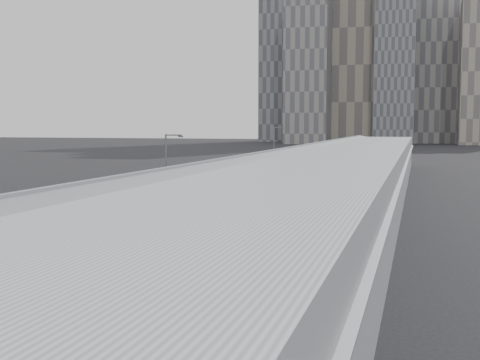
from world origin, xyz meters
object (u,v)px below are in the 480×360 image
at_px(bus_7, 317,167).
at_px(suv, 307,164).
at_px(bus_8, 331,162).
at_px(shipping_container, 284,165).
at_px(street_lamp_near, 168,168).
at_px(bus_5, 288,177).
at_px(bus_1, 76,263).
at_px(bus_2, 193,219).
at_px(street_lamp_far, 275,149).
at_px(bus_6, 305,173).
at_px(bus_4, 265,190).
at_px(bus_3, 236,201).

xyz_separation_m(bus_7, suv, (-5.84, 21.82, -0.77)).
distance_m(bus_8, shipping_container, 12.68).
bearing_deg(street_lamp_near, bus_5, 76.83).
bearing_deg(bus_1, bus_7, 89.38).
distance_m(bus_2, suv, 88.89).
bearing_deg(bus_2, street_lamp_far, 100.63).
height_order(bus_5, street_lamp_near, street_lamp_near).
bearing_deg(bus_8, bus_6, -95.41).
bearing_deg(bus_6, shipping_container, 113.95).
xyz_separation_m(bus_4, bus_5, (-0.55, 16.43, 0.17)).
bearing_deg(bus_1, bus_4, 88.73).
xyz_separation_m(bus_2, bus_5, (-0.56, 41.23, 0.11)).
relative_size(bus_3, shipping_container, 2.16).
xyz_separation_m(bus_3, bus_6, (0.02, 40.16, -0.06)).
bearing_deg(bus_5, street_lamp_far, 114.16).
bearing_deg(bus_1, bus_5, 89.48).
height_order(bus_1, bus_2, bus_1).
bearing_deg(bus_2, bus_8, 94.30).
distance_m(bus_8, street_lamp_far, 27.27).
bearing_deg(bus_4, bus_1, -89.83).
distance_m(bus_6, street_lamp_far, 7.67).
distance_m(bus_4, bus_7, 42.05).
xyz_separation_m(bus_5, street_lamp_near, (-6.87, -29.35, 3.26)).
bearing_deg(suv, street_lamp_far, -93.80).
bearing_deg(bus_3, shipping_container, 93.01).
xyz_separation_m(bus_4, suv, (-6.25, 63.86, -0.76)).
bearing_deg(bus_6, suv, 101.58).
distance_m(bus_1, shipping_container, 90.25).
height_order(bus_1, street_lamp_near, street_lamp_near).
bearing_deg(shipping_container, bus_4, -58.69).
xyz_separation_m(bus_3, street_lamp_far, (-5.96, 43.11, 3.74)).
bearing_deg(bus_8, bus_1, -95.27).
relative_size(bus_6, bus_8, 0.94).
bearing_deg(bus_3, bus_7, 85.72).
bearing_deg(street_lamp_far, bus_6, -26.30).
xyz_separation_m(bus_4, street_lamp_far, (-6.09, 31.19, 3.77)).
bearing_deg(street_lamp_near, suv, 89.13).
distance_m(bus_2, bus_8, 82.27).
xyz_separation_m(bus_8, shipping_container, (-8.26, -9.62, -0.15)).
height_order(bus_1, bus_8, bus_1).
height_order(bus_8, street_lamp_far, street_lamp_far).
distance_m(bus_4, street_lamp_far, 32.00).
height_order(bus_8, shipping_container, bus_8).
xyz_separation_m(bus_5, shipping_container, (-7.54, 31.42, -0.25)).
height_order(bus_4, bus_8, bus_8).
bearing_deg(suv, bus_2, -90.04).
distance_m(bus_1, bus_3, 30.17).
bearing_deg(bus_8, street_lamp_near, -101.00).
distance_m(bus_7, bus_8, 15.43).
xyz_separation_m(bus_2, bus_4, (-0.01, 24.81, -0.07)).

